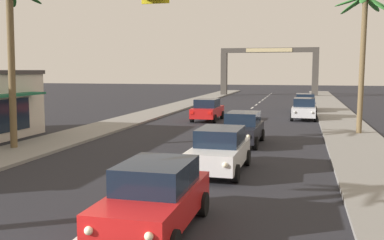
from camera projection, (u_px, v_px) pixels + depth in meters
name	position (u px, v px, depth m)	size (l,w,h in m)	color
sidewalk_right	(353.00, 137.00, 25.00)	(3.20, 110.00, 0.14)	gray
sidewalk_left	(101.00, 128.00, 28.77)	(3.20, 110.00, 0.14)	gray
lane_markings	(224.00, 134.00, 26.50)	(4.28, 87.57, 0.01)	silver
traffic_signal_mast	(156.00, 2.00, 6.25)	(11.32, 0.41, 6.77)	#2D2D33
sedan_lead_at_stop_bar	(155.00, 197.00, 10.52)	(1.95, 4.45, 1.68)	red
sedan_third_in_queue	(220.00, 150.00, 16.70)	(2.00, 4.47, 1.68)	silver
sedan_fifth_in_queue	(243.00, 128.00, 22.97)	(2.04, 4.49, 1.68)	black
sedan_oncoming_far	(207.00, 110.00, 33.70)	(2.00, 4.47, 1.68)	red
sedan_parked_nearest_kerb	(304.00, 109.00, 34.54)	(2.04, 4.49, 1.68)	silver
sedan_parked_mid_kerb	(305.00, 103.00, 40.80)	(2.01, 4.48, 1.68)	#4C515B
palm_left_second	(10.00, 30.00, 20.66)	(3.52, 3.46, 8.05)	brown
palm_right_third	(363.00, 32.00, 25.52)	(3.38, 3.48, 8.34)	brown
town_gateway_arch	(269.00, 65.00, 65.51)	(14.38, 0.90, 7.16)	#423D38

